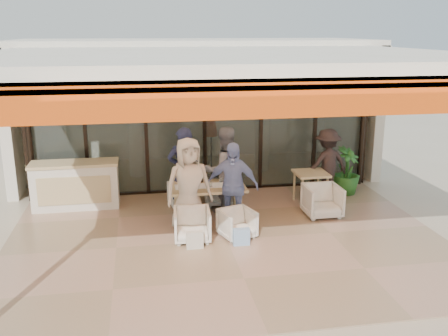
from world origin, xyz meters
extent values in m
plane|color=#C6B293|center=(0.00, 0.00, 0.00)|extent=(70.00, 70.00, 0.00)
cube|color=tan|center=(0.00, 0.00, 0.01)|extent=(8.00, 6.00, 0.01)
cube|color=silver|center=(0.00, 0.00, 3.30)|extent=(8.00, 6.00, 0.20)
cube|color=#D8460B|center=(0.00, -2.94, 3.02)|extent=(8.00, 0.12, 0.45)
cube|color=#FF5915|center=(0.00, -2.25, 3.14)|extent=(8.00, 1.50, 0.06)
cylinder|color=black|center=(-3.88, 2.88, 1.60)|extent=(0.12, 0.12, 3.20)
cylinder|color=black|center=(3.88, 2.88, 1.60)|extent=(0.12, 0.12, 3.20)
cube|color=#9EADA3|center=(0.00, 3.00, 1.60)|extent=(8.00, 0.03, 3.20)
cube|color=black|center=(0.00, 3.00, 0.04)|extent=(8.00, 0.10, 0.08)
cube|color=black|center=(0.00, 3.00, 3.16)|extent=(8.00, 0.10, 0.08)
cube|color=black|center=(-4.00, 3.00, 1.60)|extent=(0.08, 0.10, 3.20)
cube|color=black|center=(-2.70, 3.00, 1.60)|extent=(0.08, 0.10, 3.20)
cube|color=black|center=(-1.35, 3.00, 1.60)|extent=(0.08, 0.10, 3.20)
cube|color=black|center=(0.00, 3.00, 1.60)|extent=(0.08, 0.10, 3.20)
cube|color=black|center=(1.35, 3.00, 1.60)|extent=(0.08, 0.10, 3.20)
cube|color=black|center=(2.70, 3.00, 1.60)|extent=(0.08, 0.10, 3.20)
cube|color=black|center=(4.00, 3.00, 1.60)|extent=(0.08, 0.10, 3.20)
cube|color=silver|center=(0.00, 6.50, 1.70)|extent=(9.00, 0.25, 3.40)
cube|color=silver|center=(-4.40, 4.75, 1.70)|extent=(0.25, 3.50, 3.40)
cube|color=silver|center=(4.40, 4.75, 1.70)|extent=(0.25, 3.50, 3.40)
cube|color=silver|center=(0.00, 4.75, 3.40)|extent=(9.00, 3.50, 0.25)
cube|color=tan|center=(0.00, 4.75, 0.01)|extent=(8.00, 3.50, 0.02)
cylinder|color=silver|center=(-1.60, 4.60, 1.50)|extent=(0.40, 0.40, 3.00)
cylinder|color=silver|center=(1.80, 4.60, 1.50)|extent=(0.40, 0.40, 3.00)
cylinder|color=black|center=(-1.20, 4.20, 3.00)|extent=(0.03, 0.03, 0.70)
cube|color=black|center=(-1.20, 4.20, 2.55)|extent=(0.30, 0.30, 0.40)
sphere|color=#FFBF72|center=(-1.20, 4.20, 2.55)|extent=(0.18, 0.18, 0.18)
cylinder|color=black|center=(2.30, 4.20, 3.00)|extent=(0.03, 0.03, 0.70)
cube|color=black|center=(2.30, 4.20, 2.55)|extent=(0.30, 0.30, 0.40)
sphere|color=#FFBF72|center=(2.30, 4.20, 2.55)|extent=(0.18, 0.18, 0.18)
cylinder|color=black|center=(0.30, 4.00, 0.05)|extent=(0.40, 0.40, 0.05)
cylinder|color=black|center=(0.30, 4.00, 1.05)|extent=(0.04, 0.04, 2.10)
cone|color=#DC4313|center=(0.30, 4.00, 1.70)|extent=(0.32, 0.32, 1.10)
cube|color=silver|center=(-2.91, 2.30, 0.50)|extent=(1.80, 0.60, 1.00)
cube|color=tan|center=(-2.91, 2.30, 1.01)|extent=(1.85, 0.65, 0.06)
cube|color=tan|center=(-2.91, 1.99, 0.50)|extent=(1.50, 0.02, 0.60)
cube|color=tan|center=(-0.20, 1.09, 0.72)|extent=(1.50, 0.90, 0.05)
cube|color=white|center=(-0.20, 1.09, 0.74)|extent=(1.30, 0.35, 0.01)
cylinder|color=tan|center=(-0.82, 0.77, 0.35)|extent=(0.06, 0.06, 0.70)
cylinder|color=tan|center=(0.42, 0.77, 0.35)|extent=(0.06, 0.06, 0.70)
cylinder|color=tan|center=(-0.82, 1.41, 0.35)|extent=(0.06, 0.06, 0.70)
cylinder|color=tan|center=(0.42, 1.41, 0.35)|extent=(0.06, 0.06, 0.70)
cylinder|color=white|center=(-0.65, 0.94, 0.81)|extent=(0.06, 0.06, 0.11)
cylinder|color=white|center=(-0.45, 1.29, 0.81)|extent=(0.06, 0.06, 0.11)
cylinder|color=white|center=(-0.15, 0.99, 0.81)|extent=(0.06, 0.06, 0.11)
cylinder|color=white|center=(0.10, 1.27, 0.81)|extent=(0.06, 0.06, 0.11)
cylinder|color=white|center=(0.30, 0.89, 0.81)|extent=(0.06, 0.06, 0.11)
cylinder|color=#934E15|center=(-0.75, 1.24, 0.83)|extent=(0.07, 0.07, 0.16)
cylinder|color=black|center=(-0.30, 1.37, 0.83)|extent=(0.09, 0.09, 0.17)
cylinder|color=black|center=(-0.30, 1.37, 0.93)|extent=(0.10, 0.10, 0.01)
cylinder|color=white|center=(-0.65, 0.79, 0.76)|extent=(0.22, 0.22, 0.01)
cylinder|color=white|center=(0.25, 0.79, 0.76)|extent=(0.22, 0.22, 0.01)
cylinder|color=white|center=(-0.65, 1.41, 0.76)|extent=(0.22, 0.22, 0.01)
cylinder|color=white|center=(0.25, 1.41, 0.76)|extent=(0.22, 0.22, 0.01)
imported|color=white|center=(-0.62, 2.04, 0.30)|extent=(0.66, 0.63, 0.60)
imported|color=white|center=(0.22, 2.04, 0.36)|extent=(0.74, 0.69, 0.72)
imported|color=white|center=(-0.62, 0.14, 0.34)|extent=(0.69, 0.65, 0.68)
imported|color=white|center=(0.22, 0.14, 0.30)|extent=(0.73, 0.71, 0.61)
imported|color=#171933|center=(-0.62, 1.54, 0.94)|extent=(0.71, 0.50, 1.87)
imported|color=slate|center=(0.22, 1.54, 0.92)|extent=(1.03, 0.88, 1.85)
imported|color=beige|center=(-0.62, 0.64, 0.92)|extent=(0.99, 0.73, 1.83)
imported|color=#738BC0|center=(0.22, 0.64, 0.86)|extent=(1.09, 0.71, 1.72)
cube|color=silver|center=(-0.62, -0.26, 0.17)|extent=(0.30, 0.10, 0.34)
cube|color=#99BFD8|center=(0.22, -0.26, 0.17)|extent=(0.30, 0.10, 0.34)
cube|color=tan|center=(2.17, 1.67, 0.72)|extent=(0.70, 0.70, 0.05)
cylinder|color=tan|center=(1.89, 1.39, 0.35)|extent=(0.05, 0.05, 0.70)
cylinder|color=tan|center=(2.45, 1.39, 0.35)|extent=(0.05, 0.05, 0.70)
cylinder|color=tan|center=(1.89, 1.95, 0.35)|extent=(0.05, 0.05, 0.70)
cylinder|color=tan|center=(2.45, 1.95, 0.35)|extent=(0.05, 0.05, 0.70)
imported|color=white|center=(2.17, 0.92, 0.37)|extent=(0.72, 0.67, 0.74)
imported|color=black|center=(2.70, 2.08, 0.81)|extent=(1.13, 0.78, 1.61)
imported|color=#1E5919|center=(3.25, 2.22, 0.57)|extent=(0.90, 0.90, 1.14)
camera|label=1|loc=(-1.50, -8.36, 3.76)|focal=40.00mm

